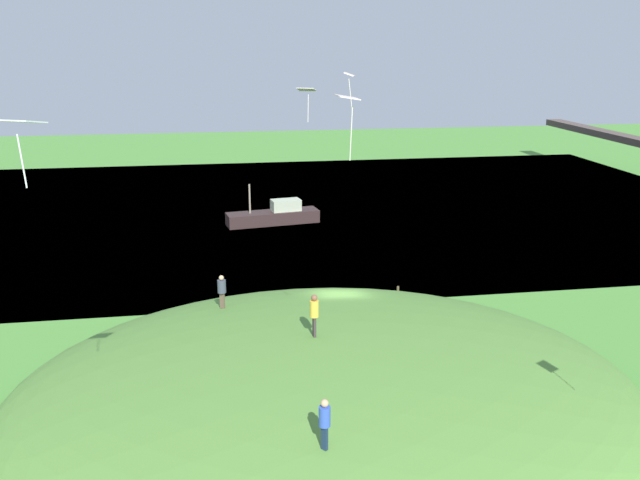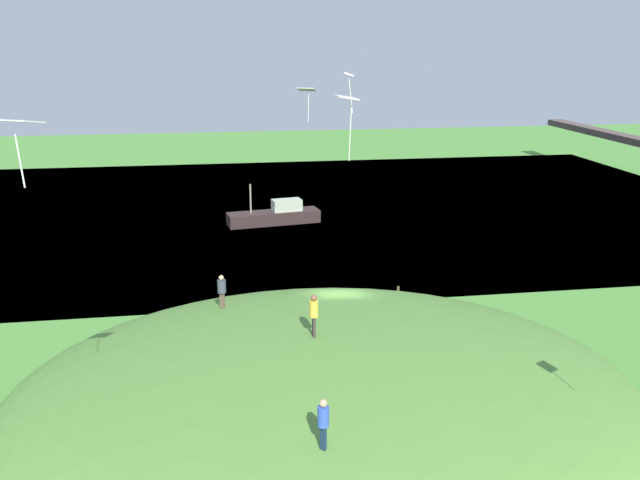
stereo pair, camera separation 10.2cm
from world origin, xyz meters
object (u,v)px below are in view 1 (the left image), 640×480
object	(u,v)px
person_on_hilltop	(314,310)
mooring_post	(398,295)
kite_8	(17,124)
kite_0	(349,78)
boat_on_lake	(275,215)
person_walking_path	(325,418)
kite_1	(348,101)
kite_9	(307,91)
person_near_shore	(222,288)

from	to	relation	value
person_on_hilltop	mooring_post	world-z (taller)	person_on_hilltop
kite_8	mooring_post	world-z (taller)	kite_8
person_on_hilltop	kite_0	bearing A→B (deg)	-30.31
person_on_hilltop	kite_8	xyz separation A→B (m)	(9.60, -8.10, 8.80)
boat_on_lake	kite_0	size ratio (longest dim) A/B	3.99
kite_8	mooring_post	size ratio (longest dim) A/B	1.56
person_walking_path	kite_1	size ratio (longest dim) A/B	0.82
mooring_post	kite_8	bearing A→B (deg)	-37.50
boat_on_lake	kite_9	bearing A→B (deg)	-99.14
person_on_hilltop	kite_9	bearing A→B (deg)	-14.75
person_walking_path	kite_0	bearing A→B (deg)	123.26
kite_1	kite_8	xyz separation A→B (m)	(5.37, -8.54, 0.05)
mooring_post	person_near_shore	bearing A→B (deg)	-68.12
person_on_hilltop	kite_8	size ratio (longest dim) A/B	1.20
person_near_shore	mooring_post	distance (m)	10.75
person_on_hilltop	kite_1	distance (m)	9.72
boat_on_lake	mooring_post	size ratio (longest dim) A/B	7.68
kite_0	kite_9	world-z (taller)	kite_0
boat_on_lake	kite_0	distance (m)	23.68
person_on_hilltop	person_walking_path	distance (m)	7.51
kite_8	person_on_hilltop	bearing A→B (deg)	139.86
person_near_shore	mooring_post	world-z (taller)	person_near_shore
kite_0	mooring_post	size ratio (longest dim) A/B	1.92
kite_8	kite_9	world-z (taller)	kite_8
person_walking_path	kite_0	xyz separation A→B (m)	(-14.29, 3.57, 9.40)
person_walking_path	mooring_post	bearing A→B (deg)	114.42
kite_9	mooring_post	distance (m)	12.26
person_walking_path	kite_0	distance (m)	17.48
person_on_hilltop	person_walking_path	world-z (taller)	person_on_hilltop
boat_on_lake	person_on_hilltop	bearing A→B (deg)	-101.26
person_walking_path	boat_on_lake	bearing A→B (deg)	134.37
boat_on_lake	person_near_shore	size ratio (longest dim) A/B	4.59
kite_0	person_walking_path	bearing A→B (deg)	-14.03
kite_9	person_walking_path	bearing A→B (deg)	-6.31
kite_1	kite_8	world-z (taller)	kite_1
person_near_shore	kite_8	xyz separation A→B (m)	(14.53, -4.43, 9.41)
boat_on_lake	kite_9	world-z (taller)	kite_9
person_walking_path	person_on_hilltop	bearing A→B (deg)	131.02
person_on_hilltop	kite_9	xyz separation A→B (m)	(-8.94, 0.99, 8.15)
kite_0	kite_9	xyz separation A→B (m)	(-2.09, -1.76, -0.74)
person_on_hilltop	kite_1	xyz separation A→B (m)	(4.23, 0.44, 8.75)
kite_0	mooring_post	distance (m)	12.51
person_on_hilltop	kite_1	size ratio (longest dim) A/B	0.88
kite_0	person_on_hilltop	bearing A→B (deg)	-21.91
kite_0	kite_9	bearing A→B (deg)	-139.98
person_walking_path	kite_8	size ratio (longest dim) A/B	1.12
kite_0	kite_1	xyz separation A→B (m)	(11.07, -2.31, -0.14)
person_on_hilltop	kite_9	world-z (taller)	kite_9
boat_on_lake	kite_0	xyz separation A→B (m)	(20.49, 1.80, 11.74)
kite_8	mooring_post	xyz separation A→B (m)	(-18.43, 14.15, -11.81)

